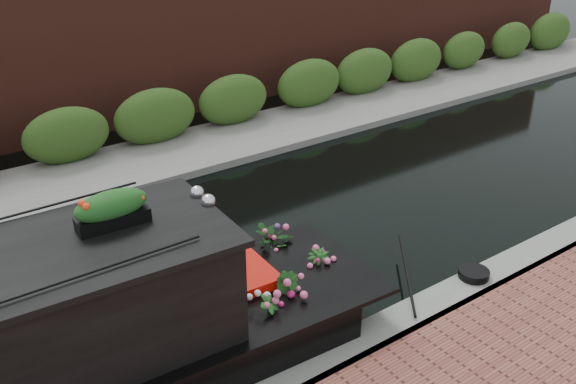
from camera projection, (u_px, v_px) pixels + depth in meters
ground at (168, 273)px, 10.40m from camera, size 80.00×80.00×0.00m
far_bank_path at (78, 183)px, 13.46m from camera, size 40.00×2.40×0.34m
far_hedge at (64, 169)px, 14.11m from camera, size 40.00×1.10×2.80m
far_brick_wall at (36, 140)px, 15.64m from camera, size 40.00×1.00×8.00m
rope_fender at (340, 277)px, 10.02m from camera, size 0.32×0.43×0.32m
coiled_mooring_rope at (474, 274)px, 9.84m from camera, size 0.47×0.47×0.12m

